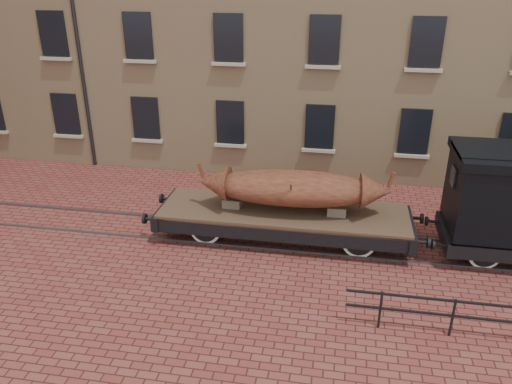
# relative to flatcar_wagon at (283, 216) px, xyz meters

# --- Properties ---
(ground) EXTENTS (90.00, 90.00, 0.00)m
(ground) POSITION_rel_flatcar_wagon_xyz_m (-0.26, -0.00, -0.80)
(ground) COLOR maroon
(rail_track) EXTENTS (30.00, 1.52, 0.06)m
(rail_track) POSITION_rel_flatcar_wagon_xyz_m (-0.26, -0.00, -0.77)
(rail_track) COLOR #59595E
(rail_track) RESTS_ON ground
(flatcar_wagon) EXTENTS (8.47, 2.30, 1.28)m
(flatcar_wagon) POSITION_rel_flatcar_wagon_xyz_m (0.00, 0.00, 0.00)
(flatcar_wagon) COLOR #413526
(flatcar_wagon) RESTS_ON ground
(iron_boat) EXTENTS (5.80, 1.78, 1.42)m
(iron_boat) POSITION_rel_flatcar_wagon_xyz_m (0.28, -0.00, 0.95)
(iron_boat) COLOR brown
(iron_boat) RESTS_ON flatcar_wagon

